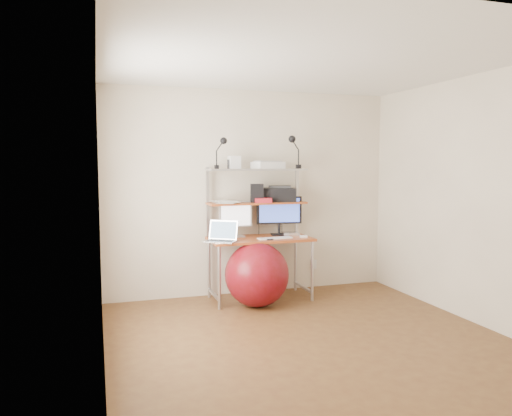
{
  "coord_description": "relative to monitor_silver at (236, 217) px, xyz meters",
  "views": [
    {
      "loc": [
        -1.82,
        -4.09,
        1.62
      ],
      "look_at": [
        -0.14,
        1.15,
        1.12
      ],
      "focal_mm": 35.0,
      "sensor_mm": 36.0,
      "label": 1
    }
  ],
  "objects": [
    {
      "name": "scanner",
      "position": [
        0.4,
        -0.01,
        0.62
      ],
      "size": [
        0.4,
        0.31,
        0.1
      ],
      "rotation": [
        0.0,
        0.0,
        0.24
      ],
      "color": "silver",
      "rests_on": "top_shelf"
    },
    {
      "name": "keyboard",
      "position": [
        0.4,
        -0.27,
        -0.24
      ],
      "size": [
        0.42,
        0.15,
        0.01
      ],
      "primitive_type": "cube",
      "rotation": [
        0.0,
        0.0,
        0.07
      ],
      "color": "silver",
      "rests_on": "desktop"
    },
    {
      "name": "laptop",
      "position": [
        -0.24,
        -0.28,
        -0.19
      ],
      "size": [
        0.42,
        0.41,
        0.29
      ],
      "rotation": [
        0.0,
        0.0,
        -0.59
      ],
      "color": "silver",
      "rests_on": "desktop"
    },
    {
      "name": "monitor_black",
      "position": [
        0.55,
        -0.0,
        0.04
      ],
      "size": [
        0.55,
        0.18,
        0.55
      ],
      "rotation": [
        0.0,
        0.0,
        -0.15
      ],
      "color": "black",
      "rests_on": "desktop"
    },
    {
      "name": "room",
      "position": [
        0.26,
        -1.59,
        0.27
      ],
      "size": [
        3.6,
        3.6,
        3.6
      ],
      "color": "brown",
      "rests_on": "ground"
    },
    {
      "name": "paper_stack",
      "position": [
        -0.12,
        -0.02,
        0.18
      ],
      "size": [
        0.35,
        0.41,
        0.02
      ],
      "color": "white",
      "rests_on": "mid_shelf"
    },
    {
      "name": "monitor_silver",
      "position": [
        0.0,
        0.0,
        0.0
      ],
      "size": [
        0.41,
        0.15,
        0.45
      ],
      "rotation": [
        0.0,
        0.0,
        0.07
      ],
      "color": "#B0AFB4",
      "rests_on": "desktop"
    },
    {
      "name": "computer_desk",
      "position": [
        0.26,
        -0.09,
        -0.03
      ],
      "size": [
        1.2,
        0.6,
        1.57
      ],
      "color": "#AA4E21",
      "rests_on": "ground"
    },
    {
      "name": "red_box",
      "position": [
        0.3,
        -0.12,
        0.2
      ],
      "size": [
        0.22,
        0.17,
        0.05
      ],
      "primitive_type": "cube",
      "rotation": [
        0.0,
        0.0,
        -0.23
      ],
      "color": "#B01C26",
      "rests_on": "mid_shelf"
    },
    {
      "name": "wall_outlet",
      "position": [
        1.11,
        0.19,
        -0.68
      ],
      "size": [
        0.08,
        0.01,
        0.12
      ],
      "primitive_type": "cube",
      "color": "silver",
      "rests_on": "room"
    },
    {
      "name": "box_white",
      "position": [
        -0.02,
        -0.03,
        0.65
      ],
      "size": [
        0.14,
        0.12,
        0.15
      ],
      "primitive_type": "cube",
      "rotation": [
        0.0,
        0.0,
        0.11
      ],
      "color": "silver",
      "rests_on": "top_shelf"
    },
    {
      "name": "mac_mini",
      "position": [
        0.68,
        -0.08,
        -0.22
      ],
      "size": [
        0.23,
        0.23,
        0.04
      ],
      "primitive_type": "cube",
      "rotation": [
        0.0,
        0.0,
        -0.27
      ],
      "color": "silver",
      "rests_on": "desktop"
    },
    {
      "name": "mouse",
      "position": [
        0.76,
        -0.28,
        -0.23
      ],
      "size": [
        0.09,
        0.06,
        0.02
      ],
      "primitive_type": "cube",
      "rotation": [
        0.0,
        0.0,
        -0.15
      ],
      "color": "silver",
      "rests_on": "desktop"
    },
    {
      "name": "phone",
      "position": [
        0.31,
        -0.31,
        -0.24
      ],
      "size": [
        0.08,
        0.14,
        0.01
      ],
      "primitive_type": "cube",
      "rotation": [
        0.0,
        0.0,
        0.1
      ],
      "color": "black",
      "rests_on": "desktop"
    },
    {
      "name": "box_grey",
      "position": [
        -0.05,
        -0.0,
        0.62
      ],
      "size": [
        0.13,
        0.13,
        0.11
      ],
      "primitive_type": "cube",
      "rotation": [
        0.0,
        0.0,
        -0.27
      ],
      "color": "#2A2A2C",
      "rests_on": "top_shelf"
    },
    {
      "name": "exercise_ball",
      "position": [
        0.13,
        -0.42,
        -0.62
      ],
      "size": [
        0.73,
        0.73,
        0.73
      ],
      "primitive_type": "sphere",
      "color": "maroon",
      "rests_on": "floor"
    },
    {
      "name": "nas_cube",
      "position": [
        0.25,
        -0.04,
        0.28
      ],
      "size": [
        0.18,
        0.18,
        0.22
      ],
      "primitive_type": "cube",
      "rotation": [
        0.0,
        0.0,
        -0.23
      ],
      "color": "black",
      "rests_on": "mid_shelf"
    },
    {
      "name": "clip_lamp_right",
      "position": [
        0.69,
        -0.1,
        0.86
      ],
      "size": [
        0.16,
        0.09,
        0.4
      ],
      "color": "black",
      "rests_on": "top_shelf"
    },
    {
      "name": "clip_lamp_left",
      "position": [
        -0.19,
        -0.11,
        0.83
      ],
      "size": [
        0.14,
        0.08,
        0.36
      ],
      "color": "black",
      "rests_on": "top_shelf"
    },
    {
      "name": "printer",
      "position": [
        0.56,
        0.01,
        0.26
      ],
      "size": [
        0.46,
        0.39,
        0.19
      ],
      "rotation": [
        0.0,
        0.0,
        -0.33
      ],
      "color": "black",
      "rests_on": "mid_shelf"
    }
  ]
}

